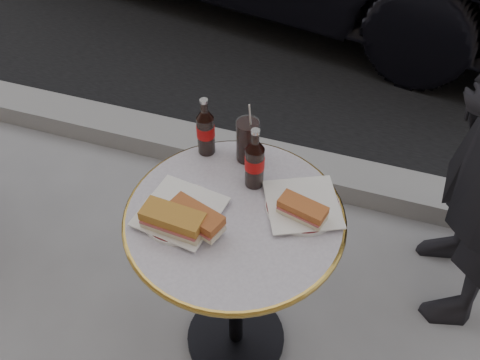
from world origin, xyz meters
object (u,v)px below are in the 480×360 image
(plate_left, at_px, (181,213))
(cola_bottle_left, at_px, (205,126))
(cola_bottle_right, at_px, (255,158))
(plate_right, at_px, (302,206))
(bistro_table, at_px, (235,286))
(cola_glass, at_px, (248,140))

(plate_left, bearing_deg, cola_bottle_left, 94.71)
(cola_bottle_right, bearing_deg, plate_right, -16.50)
(bistro_table, xyz_separation_m, plate_right, (0.17, 0.08, 0.37))
(plate_left, distance_m, plate_right, 0.34)
(bistro_table, xyz_separation_m, cola_glass, (-0.03, 0.23, 0.44))
(plate_left, bearing_deg, cola_bottle_right, 48.29)
(plate_left, bearing_deg, bistro_table, 18.61)
(plate_right, xyz_separation_m, cola_bottle_left, (-0.34, 0.13, 0.09))
(bistro_table, height_order, plate_left, plate_left)
(bistro_table, xyz_separation_m, cola_bottle_left, (-0.16, 0.22, 0.47))
(cola_glass, bearing_deg, plate_left, -111.36)
(plate_right, distance_m, cola_bottle_right, 0.19)
(bistro_table, distance_m, cola_bottle_left, 0.54)
(cola_bottle_left, height_order, cola_glass, cola_bottle_left)
(bistro_table, relative_size, cola_bottle_right, 3.57)
(bistro_table, relative_size, cola_bottle_left, 3.67)
(bistro_table, height_order, cola_glass, cola_glass)
(cola_bottle_right, bearing_deg, cola_bottle_left, 154.46)
(bistro_table, relative_size, plate_left, 3.34)
(plate_left, distance_m, cola_glass, 0.30)
(plate_left, distance_m, cola_bottle_left, 0.28)
(plate_left, xyz_separation_m, plate_right, (0.31, 0.13, -0.00))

